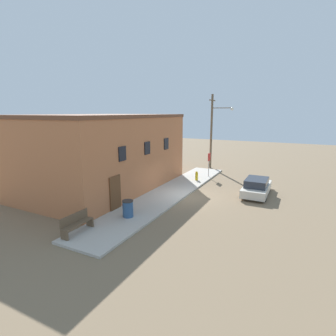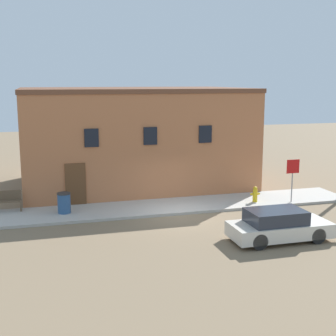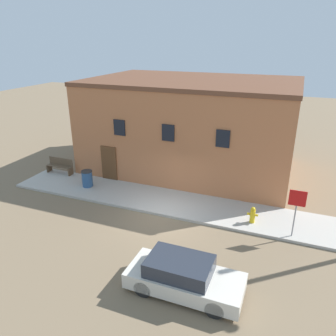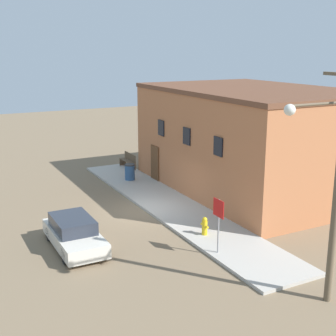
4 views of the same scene
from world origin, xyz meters
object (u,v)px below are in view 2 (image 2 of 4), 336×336
Objects in this scene: bench at (2,201)px; stop_sign at (293,172)px; trash_bin at (64,203)px; parked_car at (279,226)px; fire_hydrant at (255,194)px.

stop_sign is at bearing -8.69° from bench.
trash_bin is 9.77m from parked_car.
stop_sign reaches higher than trash_bin.
trash_bin is at bearing 143.60° from parked_car.
stop_sign is at bearing -16.01° from fire_hydrant.
fire_hydrant is 0.36× the size of stop_sign.
bench is 0.44× the size of parked_car.
fire_hydrant is 2.17m from stop_sign.
bench is 12.67m from parked_car.
bench is at bearing 147.16° from parked_car.
fire_hydrant is at bearing 163.99° from stop_sign.
fire_hydrant is at bearing -3.38° from trash_bin.
bench is at bearing 158.91° from trash_bin.
fire_hydrant is 0.83× the size of trash_bin.
fire_hydrant is 0.20× the size of parked_car.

